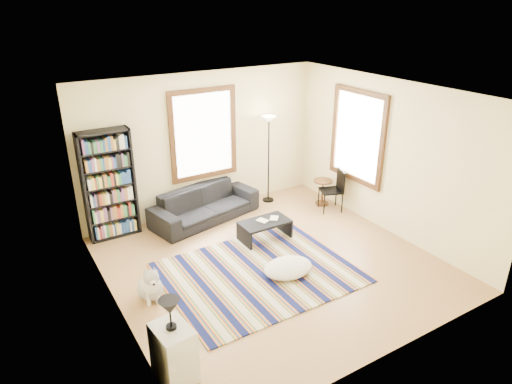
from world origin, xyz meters
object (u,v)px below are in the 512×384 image
floor_lamp (269,160)px  dog (149,281)px  side_table (322,192)px  white_cabinet (174,353)px  coffee_table (265,230)px  bookshelf (109,185)px  folding_chair (331,191)px  floor_cushion (288,268)px  sofa (205,204)px

floor_lamp → dog: floor_lamp is taller
side_table → white_cabinet: 5.34m
white_cabinet → coffee_table: bearing=33.9°
coffee_table → floor_lamp: floor_lamp is taller
bookshelf → folding_chair: bookshelf is taller
bookshelf → floor_cushion: bookshelf is taller
floor_lamp → floor_cushion: bearing=-116.3°
floor_lamp → white_cabinet: floor_lamp is taller
bookshelf → side_table: (4.14, -0.91, -0.73)m
folding_chair → coffee_table: bearing=-148.7°
sofa → side_table: bearing=-27.3°
floor_cushion → white_cabinet: bearing=-155.3°
sofa → floor_lamp: floor_lamp is taller
sofa → coffee_table: sofa is taller
side_table → white_cabinet: bearing=-147.4°
sofa → floor_cushion: sofa is taller
floor_lamp → dog: bearing=-148.9°
folding_chair → white_cabinet: 5.14m
dog → folding_chair: bearing=19.0°
side_table → coffee_table: bearing=-160.5°
floor_lamp → white_cabinet: size_ratio=2.66×
folding_chair → white_cabinet: bearing=-129.4°
sofa → folding_chair: bearing=-34.4°
floor_cushion → dog: size_ratio=1.44×
floor_lamp → folding_chair: 1.44m
bookshelf → dog: 2.30m
folding_chair → dog: folding_chair is taller
white_cabinet → dog: bearing=74.4°
dog → floor_lamp: bearing=37.2°
coffee_table → white_cabinet: size_ratio=1.29×
coffee_table → folding_chair: size_ratio=1.05×
coffee_table → floor_cushion: coffee_table is taller
coffee_table → floor_lamp: 1.86m
floor_lamp → dog: (-3.35, -2.02, -0.64)m
white_cabinet → floor_cushion: bearing=18.4°
dog → sofa: bearing=52.9°
white_cabinet → dog: white_cabinet is taller
white_cabinet → sofa: bearing=53.4°
sofa → folding_chair: (2.38, -0.96, 0.11)m
coffee_table → white_cabinet: 3.45m
bookshelf → floor_cushion: bearing=-53.6°
sofa → white_cabinet: 4.08m
coffee_table → floor_lamp: (0.98, 1.40, 0.75)m
coffee_table → folding_chair: (1.81, 0.34, 0.25)m
side_table → folding_chair: bearing=-98.9°
sofa → dog: size_ratio=3.79×
floor_cushion → floor_lamp: floor_lamp is taller
sofa → side_table: size_ratio=4.02×
floor_lamp → bookshelf: bearing=177.0°
folding_chair → bookshelf: bearing=-176.1°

